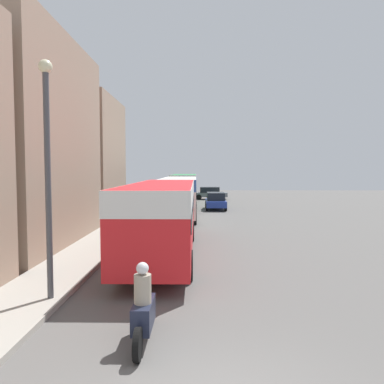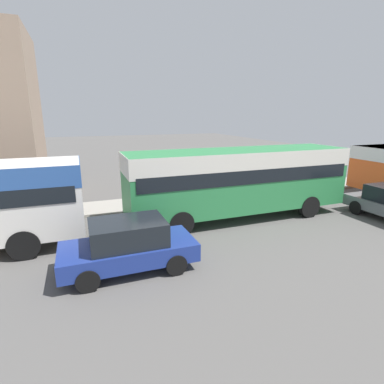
% 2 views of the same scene
% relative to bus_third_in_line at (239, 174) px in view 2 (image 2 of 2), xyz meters
% --- Properties ---
extents(bus_third_in_line, '(2.55, 10.03, 3.10)m').
position_rel_bus_third_in_line_xyz_m(bus_third_in_line, '(0.00, 0.00, 0.00)').
color(bus_third_in_line, '#2D8447').
rests_on(bus_third_in_line, ground_plane).
extents(car_far_curb, '(1.84, 3.97, 1.56)m').
position_rel_bus_third_in_line_xyz_m(car_far_curb, '(3.05, -5.41, -1.21)').
color(car_far_curb, navy).
rests_on(car_far_curb, ground_plane).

